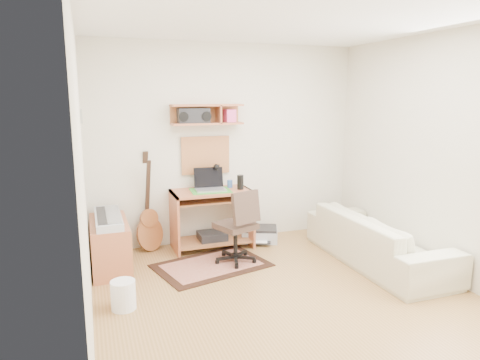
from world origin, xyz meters
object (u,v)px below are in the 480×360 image
object	(u,v)px
task_chair	(235,226)
sofa	(378,231)
printer	(260,234)
desk	(212,219)
cabinet	(110,245)

from	to	relation	value
task_chair	sofa	distance (m)	1.66
sofa	printer	bearing A→B (deg)	40.04
sofa	task_chair	bearing A→B (deg)	70.33
task_chair	sofa	world-z (taller)	task_chair
desk	sofa	distance (m)	2.04
desk	printer	xyz separation A→B (m)	(0.68, 0.03, -0.29)
task_chair	sofa	bearing A→B (deg)	-40.16
cabinet	sofa	size ratio (longest dim) A/B	0.45
task_chair	cabinet	world-z (taller)	task_chair
desk	printer	size ratio (longest dim) A/B	2.13
sofa	cabinet	bearing A→B (deg)	73.83
task_chair	cabinet	distance (m)	1.44
cabinet	desk	bearing A→B (deg)	13.27
cabinet	printer	size ratio (longest dim) A/B	1.92
desk	sofa	world-z (taller)	sofa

